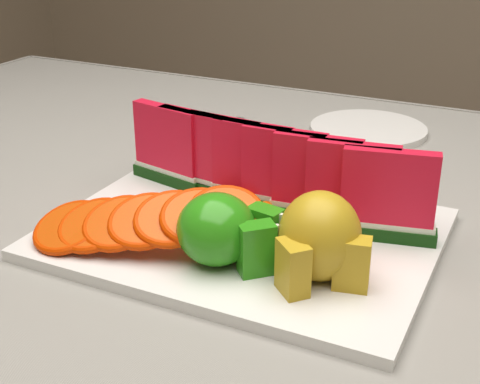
% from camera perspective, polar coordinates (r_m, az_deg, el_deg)
% --- Properties ---
extents(table, '(1.40, 0.90, 0.75)m').
position_cam_1_polar(table, '(0.85, -1.24, -7.21)').
color(table, '#4D3117').
rests_on(table, ground).
extents(tablecloth, '(1.53, 1.03, 0.20)m').
position_cam_1_polar(tablecloth, '(0.82, -1.28, -3.50)').
color(tablecloth, gray).
rests_on(tablecloth, table).
extents(platter, '(0.40, 0.30, 0.01)m').
position_cam_1_polar(platter, '(0.72, 0.32, -3.57)').
color(platter, silver).
rests_on(platter, tablecloth).
extents(apple_cluster, '(0.11, 0.10, 0.07)m').
position_cam_1_polar(apple_cluster, '(0.64, -1.38, -3.35)').
color(apple_cluster, '#168C12').
rests_on(apple_cluster, platter).
extents(pear_cluster, '(0.10, 0.11, 0.09)m').
position_cam_1_polar(pear_cluster, '(0.62, 6.84, -4.06)').
color(pear_cluster, '#9E7C06').
rests_on(pear_cluster, platter).
extents(side_plate, '(0.19, 0.19, 0.01)m').
position_cam_1_polar(side_plate, '(1.06, 10.88, 5.28)').
color(side_plate, silver).
rests_on(side_plate, tablecloth).
extents(fork, '(0.08, 0.19, 0.00)m').
position_cam_1_polar(fork, '(1.02, -2.01, 4.74)').
color(fork, silver).
rests_on(fork, tablecloth).
extents(watermelon_row, '(0.39, 0.07, 0.10)m').
position_cam_1_polar(watermelon_row, '(0.75, 2.36, 1.87)').
color(watermelon_row, '#10360E').
rests_on(watermelon_row, platter).
extents(orange_fan_front, '(0.26, 0.15, 0.06)m').
position_cam_1_polar(orange_fan_front, '(0.68, -8.05, -2.43)').
color(orange_fan_front, '#E05B07').
rests_on(orange_fan_front, platter).
extents(orange_fan_back, '(0.28, 0.10, 0.04)m').
position_cam_1_polar(orange_fan_back, '(0.82, 2.59, 1.91)').
color(orange_fan_back, '#E05B07').
rests_on(orange_fan_back, platter).
extents(tangerine_segments, '(0.21, 0.07, 0.02)m').
position_cam_1_polar(tangerine_segments, '(0.73, 1.64, -1.68)').
color(tangerine_segments, orange).
rests_on(tangerine_segments, platter).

